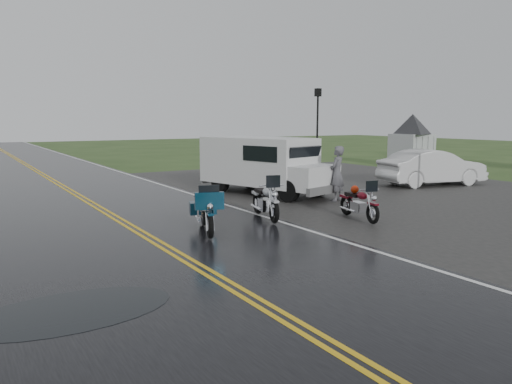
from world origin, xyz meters
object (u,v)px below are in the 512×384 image
(visitor_center, at_px, (412,127))
(motorcycle_red, at_px, (373,205))
(motorcycle_silver, at_px, (274,202))
(lamp_post_far_right, at_px, (317,129))
(sedan_white, at_px, (432,168))
(person_at_van, at_px, (337,174))
(motorcycle_teal, at_px, (210,215))
(van_white, at_px, (289,171))

(visitor_center, distance_m, motorcycle_red, 18.31)
(visitor_center, distance_m, motorcycle_silver, 19.33)
(visitor_center, distance_m, lamp_post_far_right, 6.36)
(lamp_post_far_right, bearing_deg, sedan_white, -89.09)
(lamp_post_far_right, bearing_deg, visitor_center, -12.24)
(person_at_van, bearing_deg, motorcycle_red, 34.72)
(motorcycle_teal, bearing_deg, lamp_post_far_right, 62.06)
(motorcycle_teal, bearing_deg, motorcycle_silver, 35.41)
(motorcycle_silver, bearing_deg, sedan_white, 32.78)
(van_white, height_order, sedan_white, van_white)
(visitor_center, xyz_separation_m, van_white, (-14.05, -7.02, -1.28))
(motorcycle_silver, relative_size, lamp_post_far_right, 0.47)
(motorcycle_red, relative_size, lamp_post_far_right, 0.42)
(van_white, bearing_deg, lamp_post_far_right, 31.06)
(van_white, xyz_separation_m, person_at_van, (1.63, -0.61, -0.15))
(motorcycle_red, height_order, van_white, van_white)
(sedan_white, bearing_deg, visitor_center, -30.68)
(person_at_van, height_order, sedan_white, person_at_van)
(motorcycle_teal, xyz_separation_m, person_at_van, (6.40, 2.91, 0.32))
(motorcycle_teal, distance_m, motorcycle_silver, 2.38)
(motorcycle_silver, relative_size, van_white, 0.38)
(visitor_center, xyz_separation_m, sedan_white, (-6.09, -6.56, -1.63))
(motorcycle_teal, distance_m, van_white, 5.95)
(sedan_white, bearing_deg, motorcycle_teal, 119.63)
(van_white, xyz_separation_m, sedan_white, (7.96, 0.47, -0.35))
(motorcycle_teal, bearing_deg, sedan_white, 36.11)
(motorcycle_red, distance_m, motorcycle_teal, 4.60)
(visitor_center, bearing_deg, van_white, -153.44)
(person_at_van, bearing_deg, van_white, -49.00)
(motorcycle_red, relative_size, sedan_white, 0.42)
(sedan_white, height_order, lamp_post_far_right, lamp_post_far_right)
(motorcycle_red, distance_m, lamp_post_far_right, 15.12)
(lamp_post_far_right, bearing_deg, motorcycle_teal, -136.64)
(motorcycle_teal, distance_m, person_at_van, 7.04)
(motorcycle_red, height_order, lamp_post_far_right, lamp_post_far_right)
(motorcycle_silver, bearing_deg, visitor_center, 46.03)
(motorcycle_silver, height_order, van_white, van_white)
(person_at_van, relative_size, lamp_post_far_right, 0.42)
(van_white, relative_size, sedan_white, 1.22)
(motorcycle_silver, distance_m, van_white, 3.80)
(van_white, xyz_separation_m, lamp_post_far_right, (7.83, 8.37, 1.20))
(motorcycle_red, bearing_deg, motorcycle_teal, -177.37)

